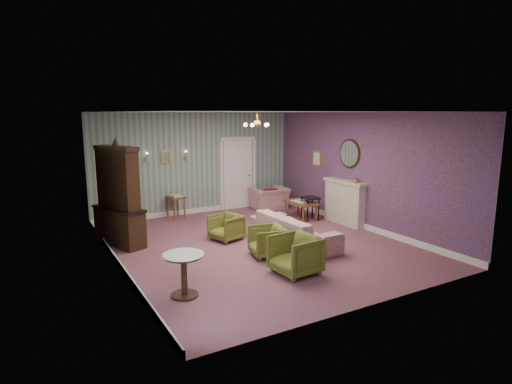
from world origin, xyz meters
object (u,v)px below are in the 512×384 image
fireplace (344,202)px  olive_chair_b (267,240)px  olive_chair_c (226,226)px  coffee_table (301,210)px  pedestal_table (184,275)px  side_table_black (310,209)px  sofa_chintz (294,225)px  olive_chair_a (295,253)px  wingback_chair (270,195)px  dresser (118,193)px

fireplace → olive_chair_b: bearing=-158.9°
olive_chair_c → coffee_table: (2.63, 0.76, -0.08)m
fireplace → pedestal_table: fireplace is taller
side_table_black → sofa_chintz: bearing=-135.9°
fireplace → olive_chair_c: bearing=176.1°
fireplace → pedestal_table: bearing=-157.2°
olive_chair_a → olive_chair_b: size_ratio=1.16×
wingback_chair → fireplace: size_ratio=0.73×
sofa_chintz → wingback_chair: (1.35, 3.23, -0.01)m
wingback_chair → coffee_table: bearing=98.2°
olive_chair_b → coffee_table: olive_chair_b is taller
olive_chair_a → fireplace: bearing=121.0°
olive_chair_c → sofa_chintz: sofa_chintz is taller
coffee_table → pedestal_table: bearing=-144.9°
olive_chair_b → sofa_chintz: size_ratio=0.30×
olive_chair_a → pedestal_table: (-2.08, 0.08, -0.04)m
sofa_chintz → pedestal_table: sofa_chintz is taller
sofa_chintz → dresser: (-3.35, 1.88, 0.71)m
dresser → olive_chair_c: bearing=-42.1°
sofa_chintz → wingback_chair: sofa_chintz is taller
sofa_chintz → fireplace: bearing=-71.1°
sofa_chintz → side_table_black: bearing=-47.6°
wingback_chair → pedestal_table: wingback_chair is taller
olive_chair_a → olive_chair_b: olive_chair_a is taller
olive_chair_c → wingback_chair: size_ratio=0.64×
olive_chair_a → dresser: bearing=-149.4°
olive_chair_a → sofa_chintz: 1.75m
olive_chair_c → pedestal_table: pedestal_table is taller
olive_chair_a → side_table_black: (2.60, 3.03, -0.07)m
sofa_chintz → fireplace: fireplace is taller
pedestal_table → dresser: bearing=95.2°
fireplace → side_table_black: 0.97m
olive_chair_a → sofa_chintz: sofa_chintz is taller
olive_chair_c → pedestal_table: 3.07m
olive_chair_c → side_table_black: size_ratio=1.03×
dresser → wingback_chair: bearing=-5.1°
olive_chair_b → dresser: 3.42m
olive_chair_c → fireplace: bearing=69.8°
olive_chair_a → olive_chair_b: (0.06, 1.08, -0.05)m
dresser → pedestal_table: dresser is taller
olive_chair_b → dresser: (-2.44, 2.25, 0.82)m
olive_chair_b → fireplace: bearing=123.3°
olive_chair_b → olive_chair_c: (-0.25, 1.41, -0.01)m
coffee_table → side_table_black: size_ratio=1.53×
olive_chair_b → sofa_chintz: sofa_chintz is taller
olive_chair_b → sofa_chintz: bearing=124.4°
wingback_chair → olive_chair_c: bearing=44.4°
coffee_table → fireplace: bearing=-55.2°
olive_chair_c → coffee_table: 2.74m
pedestal_table → olive_chair_b: bearing=25.1°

